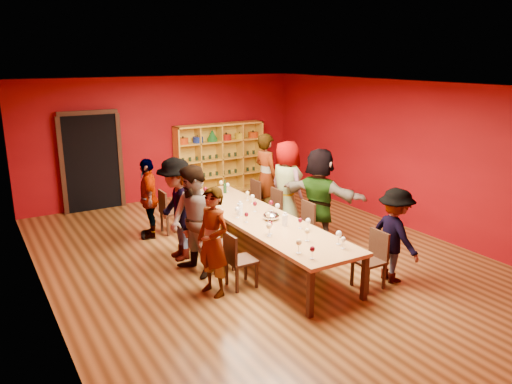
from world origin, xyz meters
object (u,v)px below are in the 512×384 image
chair_person_left_4 (168,209)px  chair_person_right_0 (373,256)px  chair_person_right_2 (303,223)px  person_right_2 (319,198)px  chair_person_right_3 (272,208)px  chair_person_right_4 (251,199)px  person_right_3 (287,186)px  chair_person_left_2 (215,242)px  person_left_4 (149,198)px  person_left_1 (213,242)px  person_right_0 (395,235)px  spittoon_bowl (271,216)px  shelving_unit (219,155)px  wine_bottle (225,188)px  chair_person_left_1 (237,257)px  person_left_3 (177,209)px  tasting_table (259,220)px  person_left_2 (194,222)px  person_right_4 (266,177)px

chair_person_left_4 → chair_person_right_0: size_ratio=1.00×
chair_person_right_2 → chair_person_right_0: bearing=-90.0°
chair_person_right_2 → person_right_2: bearing=-0.0°
chair_person_right_3 → chair_person_right_4: bearing=90.0°
chair_person_right_3 → person_right_3: 0.55m
chair_person_left_2 → person_left_4: size_ratio=0.56×
person_left_1 → person_left_4: 2.86m
chair_person_right_0 → person_right_0: bearing=0.0°
chair_person_left_2 → chair_person_right_4: (1.82, 1.94, 0.00)m
person_right_3 → spittoon_bowl: bearing=132.2°
shelving_unit → chair_person_right_2: size_ratio=2.70×
shelving_unit → wine_bottle: bearing=-114.3°
wine_bottle → person_right_2: bearing=-59.6°
person_left_4 → person_right_2: 3.30m
shelving_unit → chair_person_left_1: 5.68m
chair_person_right_0 → person_right_2: bearing=79.1°
chair_person_left_2 → spittoon_bowl: size_ratio=3.14×
chair_person_left_1 → person_left_3: bearing=102.0°
tasting_table → person_left_3: person_left_3 is taller
chair_person_left_2 → person_right_2: size_ratio=0.48×
chair_person_left_4 → person_right_0: size_ratio=0.59×
person_left_2 → chair_person_right_3: bearing=106.0°
wine_bottle → spittoon_bowl: bearing=-93.4°
person_left_4 → person_right_4: bearing=102.3°
chair_person_left_1 → person_left_3: (-0.33, 1.54, 0.41)m
tasting_table → shelving_unit: (1.40, 4.32, 0.28)m
person_right_3 → chair_person_right_4: person_right_3 is taller
chair_person_left_4 → person_left_2: bearing=-99.7°
wine_bottle → chair_person_left_2: bearing=-121.9°
tasting_table → person_left_2: (-1.27, -0.11, 0.21)m
shelving_unit → person_left_4: (-2.70, -2.32, -0.19)m
tasting_table → wine_bottle: (0.22, 1.71, 0.16)m
person_right_0 → wine_bottle: bearing=22.0°
wine_bottle → tasting_table: bearing=-97.3°
chair_person_left_4 → person_right_0: (2.25, -3.89, 0.26)m
tasting_table → wine_bottle: size_ratio=16.21×
chair_person_left_4 → chair_person_right_4: size_ratio=1.00×
chair_person_left_2 → person_left_4: person_left_4 is taller
chair_person_right_3 → wine_bottle: size_ratio=3.21×
person_left_3 → chair_person_left_4: 1.41m
chair_person_left_1 → spittoon_bowl: 1.23m
chair_person_right_3 → person_right_4: person_right_4 is taller
chair_person_left_4 → chair_person_right_4: bearing=-5.5°
tasting_table → chair_person_right_3: (0.91, 0.99, -0.20)m
shelving_unit → person_right_0: (-0.05, -6.21, -0.23)m
person_left_1 → person_right_2: size_ratio=0.89×
chair_person_left_4 → chair_person_right_2: bearing=-48.7°
chair_person_left_2 → chair_person_right_4: size_ratio=1.00×
person_left_4 → wine_bottle: 1.55m
chair_person_left_2 → person_right_4: bearing=41.4°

